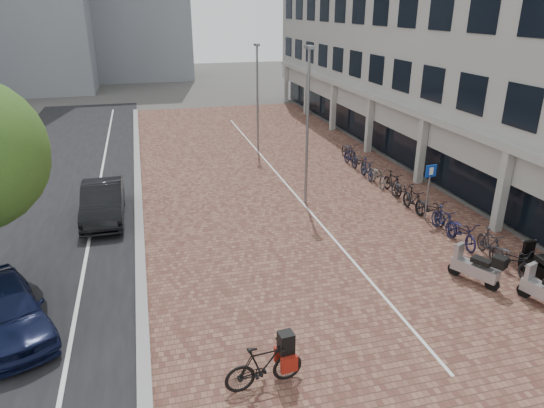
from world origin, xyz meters
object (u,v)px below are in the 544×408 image
at_px(hero_bike, 264,365).
at_px(car_navy, 6,310).
at_px(scooter_front, 475,266).
at_px(scooter_mid, 540,265).
at_px(car_dark, 103,202).
at_px(parking_sign, 429,183).

bearing_deg(hero_bike, car_navy, 53.48).
height_order(car_navy, scooter_front, car_navy).
distance_m(car_navy, hero_bike, 7.36).
bearing_deg(scooter_front, scooter_mid, -39.37).
bearing_deg(scooter_front, hero_bike, 172.92).
bearing_deg(car_dark, scooter_front, -36.24).
bearing_deg(car_dark, car_navy, -106.10).
relative_size(hero_bike, parking_sign, 0.81).
relative_size(car_navy, parking_sign, 1.81).
xyz_separation_m(car_navy, scooter_front, (14.07, -0.97, -0.14)).
bearing_deg(scooter_front, car_navy, 149.07).
xyz_separation_m(car_dark, parking_sign, (13.14, -3.64, 0.87)).
distance_m(scooter_front, parking_sign, 5.22).
height_order(hero_bike, scooter_mid, hero_bike).
xyz_separation_m(car_dark, hero_bike, (4.17, -11.41, -0.16)).
bearing_deg(scooter_mid, hero_bike, -163.13).
xyz_separation_m(scooter_front, scooter_mid, (2.08, -0.46, -0.00)).
xyz_separation_m(hero_bike, scooter_mid, (9.83, 2.35, 0.01)).
xyz_separation_m(scooter_mid, parking_sign, (-0.86, 5.43, 1.03)).
bearing_deg(parking_sign, scooter_front, -110.41).
height_order(scooter_front, scooter_mid, scooter_front).
bearing_deg(scooter_front, car_dark, 117.20).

